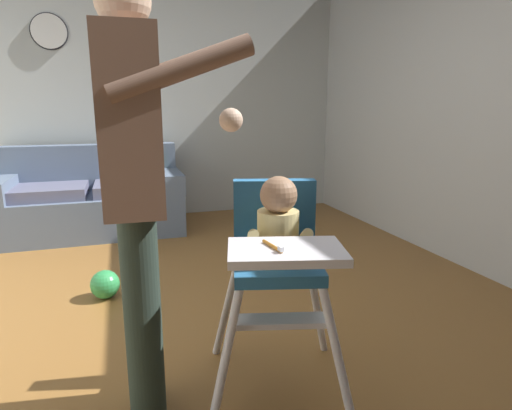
# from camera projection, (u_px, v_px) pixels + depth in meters

# --- Properties ---
(ground) EXTENTS (6.06, 7.21, 0.10)m
(ground) POSITION_uv_depth(u_px,v_px,m) (190.00, 342.00, 2.34)
(ground) COLOR olive
(wall_far) EXTENTS (5.26, 0.06, 2.66)m
(wall_far) POSITION_uv_depth(u_px,v_px,m) (145.00, 99.00, 4.66)
(wall_far) COLOR silver
(wall_far) RESTS_ON ground
(wall_right) EXTENTS (0.06, 6.21, 2.66)m
(wall_right) POSITION_uv_depth(u_px,v_px,m) (493.00, 93.00, 2.99)
(wall_right) COLOR silver
(wall_right) RESTS_ON ground
(couch) EXTENTS (1.74, 0.86, 0.86)m
(couch) POSITION_uv_depth(u_px,v_px,m) (93.00, 199.00, 4.23)
(couch) COLOR slate
(couch) RESTS_ON ground
(high_chair) EXTENTS (0.73, 0.82, 0.96)m
(high_chair) POSITION_uv_depth(u_px,v_px,m) (277.00, 246.00, 1.75)
(high_chair) COLOR white
(high_chair) RESTS_ON ground
(adult_standing) EXTENTS (0.51, 0.51, 1.67)m
(adult_standing) POSITION_uv_depth(u_px,v_px,m) (136.00, 185.00, 1.55)
(adult_standing) COLOR #29372F
(adult_standing) RESTS_ON ground
(toy_ball) EXTENTS (0.19, 0.19, 0.19)m
(toy_ball) POSITION_uv_depth(u_px,v_px,m) (105.00, 284.00, 2.76)
(toy_ball) COLOR green
(toy_ball) RESTS_ON ground
(wall_clock) EXTENTS (0.36, 0.04, 0.36)m
(wall_clock) POSITION_uv_depth(u_px,v_px,m) (49.00, 31.00, 4.21)
(wall_clock) COLOR white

